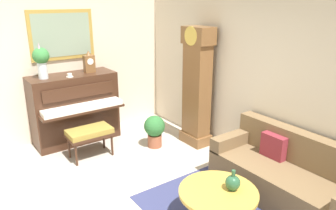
# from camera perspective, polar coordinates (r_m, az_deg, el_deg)

# --- Properties ---
(wall_left) EXTENTS (0.13, 4.90, 2.80)m
(wall_left) POSITION_cam_1_polar(r_m,az_deg,el_deg) (5.85, -22.23, 7.09)
(wall_left) COLOR beige
(wall_left) RESTS_ON ground_plane
(wall_back) EXTENTS (5.30, 0.13, 2.80)m
(wall_back) POSITION_cam_1_polar(r_m,az_deg,el_deg) (4.87, 15.15, 5.66)
(wall_back) COLOR beige
(wall_back) RESTS_ON ground_plane
(piano) EXTENTS (0.87, 1.44, 1.21)m
(piano) POSITION_cam_1_polar(r_m,az_deg,el_deg) (5.81, -16.38, -0.52)
(piano) COLOR #3D2316
(piano) RESTS_ON ground_plane
(piano_bench) EXTENTS (0.42, 0.70, 0.48)m
(piano_bench) POSITION_cam_1_polar(r_m,az_deg,el_deg) (5.21, -13.92, -4.96)
(piano_bench) COLOR #3D2316
(piano_bench) RESTS_ON ground_plane
(grandfather_clock) EXTENTS (0.52, 0.34, 2.03)m
(grandfather_clock) POSITION_cam_1_polar(r_m,az_deg,el_deg) (5.39, 5.18, 2.64)
(grandfather_clock) COLOR brown
(grandfather_clock) RESTS_ON ground_plane
(couch) EXTENTS (1.90, 0.80, 0.84)m
(couch) POSITION_cam_1_polar(r_m,az_deg,el_deg) (4.38, 20.57, -11.75)
(couch) COLOR brown
(couch) RESTS_ON ground_plane
(coffee_table) EXTENTS (0.88, 0.88, 0.43)m
(coffee_table) POSITION_cam_1_polar(r_m,az_deg,el_deg) (3.68, 9.02, -15.38)
(coffee_table) COLOR gold
(coffee_table) RESTS_ON ground_plane
(mantel_clock) EXTENTS (0.13, 0.18, 0.38)m
(mantel_clock) POSITION_cam_1_polar(r_m,az_deg,el_deg) (5.72, -14.00, 7.40)
(mantel_clock) COLOR brown
(mantel_clock) RESTS_ON piano
(flower_vase) EXTENTS (0.26, 0.26, 0.58)m
(flower_vase) POSITION_cam_1_polar(r_m,az_deg,el_deg) (5.46, -21.83, 7.65)
(flower_vase) COLOR silver
(flower_vase) RESTS_ON piano
(teacup) EXTENTS (0.12, 0.12, 0.06)m
(teacup) POSITION_cam_1_polar(r_m,az_deg,el_deg) (5.49, -17.26, 5.09)
(teacup) COLOR white
(teacup) RESTS_ON piano
(green_jug) EXTENTS (0.17, 0.17, 0.24)m
(green_jug) POSITION_cam_1_polar(r_m,az_deg,el_deg) (3.66, 11.57, -13.51)
(green_jug) COLOR #234C33
(green_jug) RESTS_ON coffee_table
(potted_plant) EXTENTS (0.36, 0.36, 0.56)m
(potted_plant) POSITION_cam_1_polar(r_m,az_deg,el_deg) (5.43, -2.43, -4.36)
(potted_plant) COLOR #935138
(potted_plant) RESTS_ON ground_plane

